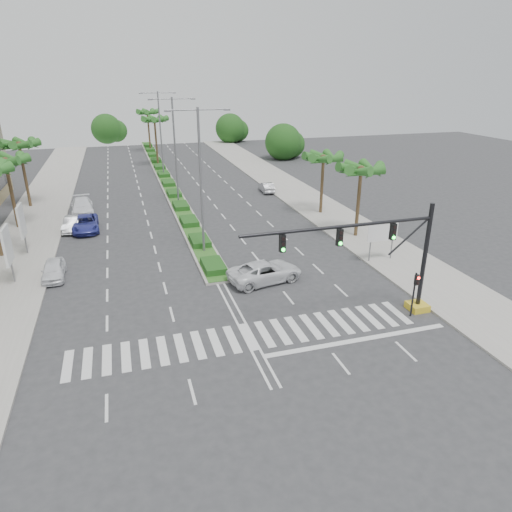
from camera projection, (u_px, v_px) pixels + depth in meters
The scene contains 25 objects.
ground at pixel (249, 337), 26.86m from camera, with size 160.00×160.00×0.00m, color #333335.
footpath_right at pixel (334, 217), 48.64m from camera, with size 6.00×120.00×0.15m, color gray.
footpath_left at pixel (23, 246), 40.53m from camera, with size 6.00×120.00×0.15m, color gray.
median at pixel (165, 178), 66.77m from camera, with size 2.20×75.00×0.20m, color gray.
median_grass at pixel (165, 177), 66.73m from camera, with size 1.80×75.00×0.04m, color #25561D.
signal_gantry at pixel (393, 265), 28.04m from camera, with size 12.60×1.20×7.20m.
pedestrian_signal at pixel (415, 288), 28.32m from camera, with size 0.28×0.36×3.00m.
direction_sign at pixel (383, 233), 36.64m from camera, with size 2.70×0.11×3.40m.
billboard_near at pixel (7, 246), 32.53m from camera, with size 0.18×2.10×4.35m.
billboard_far at pixel (21, 221), 37.86m from camera, with size 0.18×2.10×4.35m.
palm_left_far at pixel (5, 163), 43.10m from camera, with size 4.57×4.68×7.35m.
palm_left_end at pixel (19, 147), 50.06m from camera, with size 4.57×4.68×7.75m.
palm_right_near at pixel (361, 171), 40.83m from camera, with size 4.57×4.68×7.05m.
palm_right_far at pixel (323, 160), 48.04m from camera, with size 4.57×4.68×6.75m.
palm_median_a at pixel (155, 121), 73.00m from camera, with size 4.57×4.68×8.05m.
palm_median_b at pixel (147, 114), 86.32m from camera, with size 4.57×4.68×8.05m.
streetlight_near at pixel (201, 175), 36.74m from camera, with size 5.10×0.25×12.00m.
streetlight_mid at pixel (175, 146), 50.94m from camera, with size 5.10×0.25×12.00m.
streetlight_far at pixel (160, 130), 65.15m from camera, with size 5.10×0.25×12.00m.
car_parked_a at pixel (54, 270), 34.27m from camera, with size 1.59×3.94×1.34m, color white.
car_parked_b at pixel (73, 224), 44.65m from camera, with size 1.44×4.12×1.36m, color silver.
car_parked_c at pixel (85, 223), 44.56m from camera, with size 2.42×5.26×1.46m, color #303594.
car_parked_d at pixel (82, 206), 50.03m from camera, with size 2.22×5.47×1.59m, color white.
car_crossing at pixel (265, 272), 33.70m from camera, with size 2.58×5.60×1.56m, color white.
car_right at pixel (267, 187), 59.01m from camera, with size 1.34×3.86×1.27m, color #B2B2B7.
Camera 1 is at (-6.24, -22.26, 14.48)m, focal length 32.00 mm.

